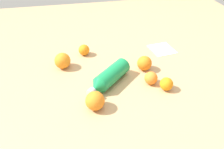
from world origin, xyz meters
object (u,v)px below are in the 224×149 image
at_px(water_bottle, 109,77).
at_px(folded_napkin, 162,49).
at_px(orange_2, 84,50).
at_px(orange_1, 166,84).
at_px(orange_3, 151,78).
at_px(orange_4, 95,101).
at_px(orange_5, 144,63).
at_px(orange_0, 63,61).

height_order(water_bottle, folded_napkin, water_bottle).
distance_m(orange_2, folded_napkin, 0.46).
distance_m(orange_1, folded_napkin, 0.37).
height_order(orange_3, folded_napkin, orange_3).
bearing_deg(orange_4, orange_2, 179.92).
bearing_deg(water_bottle, orange_1, 115.96).
relative_size(water_bottle, orange_5, 3.09).
distance_m(water_bottle, orange_0, 0.28).
xyz_separation_m(orange_1, orange_2, (-0.38, -0.33, 0.00)).
distance_m(orange_1, orange_2, 0.51).
height_order(orange_0, orange_4, orange_0).
bearing_deg(folded_napkin, orange_5, -44.09).
xyz_separation_m(orange_5, folded_napkin, (-0.18, 0.17, -0.03)).
relative_size(orange_3, orange_5, 0.82).
distance_m(orange_0, orange_2, 0.16).
height_order(orange_2, orange_3, same).
height_order(orange_1, orange_4, orange_4).
relative_size(orange_0, orange_1, 1.36).
height_order(orange_0, folded_napkin, orange_0).
xyz_separation_m(orange_0, orange_1, (0.28, 0.45, -0.01)).
height_order(orange_2, folded_napkin, orange_2).
distance_m(orange_0, orange_3, 0.46).
bearing_deg(orange_3, orange_1, 43.73).
bearing_deg(orange_3, orange_2, -139.47).
xyz_separation_m(water_bottle, orange_4, (0.15, -0.09, 0.00)).
bearing_deg(folded_napkin, orange_0, -82.80).
xyz_separation_m(water_bottle, orange_0, (-0.18, -0.21, 0.00)).
distance_m(water_bottle, orange_5, 0.22).
height_order(orange_4, orange_5, orange_4).
bearing_deg(orange_1, water_bottle, -110.67).
relative_size(orange_0, orange_3, 1.33).
bearing_deg(orange_2, water_bottle, 16.62).
bearing_deg(orange_5, orange_1, 15.13).
height_order(orange_2, orange_4, orange_4).
height_order(orange_3, orange_4, orange_4).
bearing_deg(orange_3, orange_0, -118.83).
bearing_deg(orange_5, folded_napkin, 135.91).
xyz_separation_m(water_bottle, orange_2, (-0.29, -0.09, -0.01)).
relative_size(orange_0, orange_4, 1.03).
relative_size(orange_0, folded_napkin, 0.59).
bearing_deg(orange_4, orange_3, 111.70).
bearing_deg(orange_4, orange_1, 99.41).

